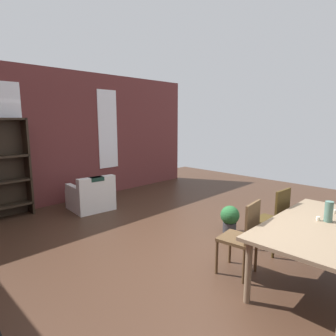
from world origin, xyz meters
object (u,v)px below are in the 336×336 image
(bookshelf_tall, at_px, (2,169))
(vase_on_table, at_px, (329,212))
(dining_table, at_px, (323,231))
(potted_plant_by_shelf, at_px, (230,218))
(armchair_white, at_px, (91,197))
(dining_chair_far_right, at_px, (274,218))
(dining_chair_far_left, at_px, (243,235))

(bookshelf_tall, bearing_deg, vase_on_table, -68.95)
(dining_table, xyz_separation_m, vase_on_table, (0.15, 0.00, 0.19))
(dining_table, bearing_deg, vase_on_table, 0.00)
(potted_plant_by_shelf, bearing_deg, bookshelf_tall, 124.60)
(armchair_white, relative_size, potted_plant_by_shelf, 1.87)
(dining_chair_far_right, distance_m, potted_plant_by_shelf, 0.89)
(vase_on_table, relative_size, potted_plant_by_shelf, 0.52)
(dining_chair_far_left, distance_m, potted_plant_by_shelf, 1.36)
(vase_on_table, relative_size, bookshelf_tall, 0.13)
(vase_on_table, relative_size, dining_chair_far_left, 0.26)
(dining_chair_far_right, xyz_separation_m, bookshelf_tall, (-2.27, 4.37, 0.47))
(dining_table, distance_m, vase_on_table, 0.24)
(armchair_white, bearing_deg, vase_on_table, -83.42)
(potted_plant_by_shelf, bearing_deg, dining_chair_far_right, -101.38)
(dining_table, xyz_separation_m, bookshelf_tall, (-1.83, 5.13, 0.32))
(dining_chair_far_left, distance_m, bookshelf_tall, 4.61)
(vase_on_table, relative_size, dining_chair_far_right, 0.26)
(dining_chair_far_right, relative_size, bookshelf_tall, 0.49)
(armchair_white, bearing_deg, dining_chair_far_right, -77.60)
(vase_on_table, xyz_separation_m, dining_chair_far_left, (-0.59, 0.76, -0.34))
(dining_table, xyz_separation_m, armchair_white, (-0.36, 4.41, -0.38))
(armchair_white, bearing_deg, bookshelf_tall, 153.95)
(dining_table, distance_m, bookshelf_tall, 5.45)
(bookshelf_tall, xyz_separation_m, potted_plant_by_shelf, (2.44, -3.53, -0.72))
(dining_chair_far_left, height_order, armchair_white, dining_chair_far_left)
(dining_table, distance_m, potted_plant_by_shelf, 1.76)
(bookshelf_tall, relative_size, potted_plant_by_shelf, 4.14)
(dining_chair_far_right, bearing_deg, bookshelf_tall, 117.44)
(dining_chair_far_left, height_order, potted_plant_by_shelf, dining_chair_far_left)
(vase_on_table, height_order, dining_chair_far_left, vase_on_table)
(dining_table, height_order, potted_plant_by_shelf, dining_table)
(potted_plant_by_shelf, bearing_deg, vase_on_table, -106.11)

